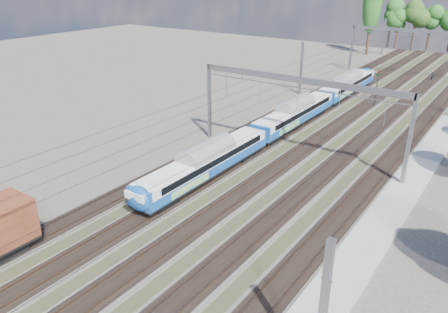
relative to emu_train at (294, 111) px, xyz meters
The scene contains 7 objects.
track_bed 7.99m from the emu_train, 54.12° to the left, with size 21.00×130.00×0.34m.
platform 25.09m from the emu_train, 48.70° to the right, with size 3.00×70.00×0.30m, color gray.
catenary 15.28m from the emu_train, 70.84° to the left, with size 25.65×130.00×9.00m.
poplar 60.82m from the emu_train, 99.59° to the left, with size 4.40×4.40×19.04m.
emu_train is the anchor object (origin of this frame).
worker 40.03m from the emu_train, 76.98° to the left, with size 0.59×0.39×1.63m, color black.
signal_near 16.35m from the emu_train, 69.42° to the left, with size 0.36×0.33×5.62m.
Camera 1 is at (19.06, -10.42, 19.01)m, focal length 35.00 mm.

